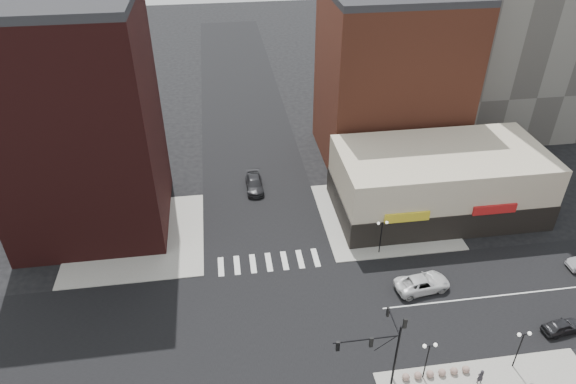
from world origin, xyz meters
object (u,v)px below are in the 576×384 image
object	(u,v)px
street_lamp_se_b	(522,341)
pedestrian	(480,377)
dark_sedan_east	(562,326)
traffic_signal	(385,342)
white_suv	(422,283)
street_lamp_se_a	(428,352)
street_lamp_ne	(382,229)
dark_sedan_north	(254,184)

from	to	relation	value
street_lamp_se_b	pedestrian	xyz separation A→B (m)	(-3.61, -1.15, -2.39)
dark_sedan_east	pedestrian	world-z (taller)	pedestrian
traffic_signal	white_suv	distance (m)	13.04
street_lamp_se_a	street_lamp_ne	world-z (taller)	same
traffic_signal	pedestrian	distance (m)	9.20
dark_sedan_east	traffic_signal	bearing A→B (deg)	91.56
traffic_signal	street_lamp_se_a	size ratio (longest dim) A/B	1.87
street_lamp_ne	dark_sedan_east	size ratio (longest dim) A/B	1.10
street_lamp_se_a	dark_sedan_north	bearing A→B (deg)	110.32
street_lamp_se_a	white_suv	distance (m)	10.98
street_lamp_se_a	dark_sedan_east	world-z (taller)	street_lamp_se_a
street_lamp_se_a	street_lamp_se_b	world-z (taller)	same
street_lamp_se_a	street_lamp_se_b	distance (m)	8.00
dark_sedan_north	traffic_signal	bearing A→B (deg)	-76.24
traffic_signal	white_suv	world-z (taller)	traffic_signal
street_lamp_se_a	pedestrian	xyz separation A→B (m)	(4.39, -1.15, -2.39)
street_lamp_se_b	pedestrian	distance (m)	4.48
street_lamp_se_b	dark_sedan_east	size ratio (longest dim) A/B	1.10
street_lamp_ne	street_lamp_se_b	bearing A→B (deg)	-66.37
dark_sedan_north	pedestrian	distance (m)	35.43
white_suv	dark_sedan_east	xyz separation A→B (m)	(10.68, -7.06, -0.13)
street_lamp_ne	white_suv	size ratio (longest dim) A/B	0.75
traffic_signal	street_lamp_ne	distance (m)	16.62
street_lamp_se_b	dark_sedan_east	world-z (taller)	street_lamp_se_b
street_lamp_se_a	pedestrian	world-z (taller)	street_lamp_se_a
street_lamp_ne	dark_sedan_east	xyz separation A→B (m)	(13.32, -13.00, -2.65)
traffic_signal	street_lamp_se_a	world-z (taller)	traffic_signal
street_lamp_ne	white_suv	xyz separation A→B (m)	(2.64, -5.95, -2.52)
street_lamp_se_b	pedestrian	bearing A→B (deg)	-162.29
street_lamp_se_b	dark_sedan_east	bearing A→B (deg)	25.37
dark_sedan_east	dark_sedan_north	bearing A→B (deg)	35.58
traffic_signal	dark_sedan_north	bearing A→B (deg)	103.96
street_lamp_ne	pedestrian	distance (m)	17.65
street_lamp_ne	dark_sedan_east	bearing A→B (deg)	-44.32
white_suv	dark_sedan_north	size ratio (longest dim) A/B	1.05
traffic_signal	white_suv	size ratio (longest dim) A/B	1.40
white_suv	pedestrian	distance (m)	11.23
street_lamp_se_b	white_suv	bearing A→B (deg)	113.44
dark_sedan_north	pedestrian	size ratio (longest dim) A/B	3.38
white_suv	dark_sedan_east	world-z (taller)	white_suv
white_suv	dark_sedan_east	distance (m)	12.80
street_lamp_ne	dark_sedan_east	distance (m)	18.80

